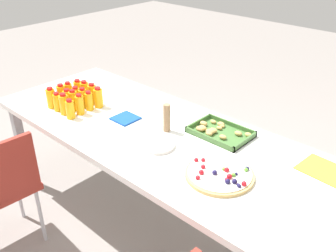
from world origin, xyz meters
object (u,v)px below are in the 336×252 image
at_px(juice_bottle_2, 64,104).
at_px(paper_folder, 326,171).
at_px(juice_bottle_12, 78,89).
at_px(chair_near_left, 1,184).
at_px(juice_bottle_7, 80,105).
at_px(juice_bottle_3, 70,109).
at_px(juice_bottle_4, 61,95).
at_px(juice_bottle_6, 73,101).
at_px(party_table, 164,143).
at_px(juice_bottle_13, 85,91).
at_px(juice_bottle_8, 69,92).
at_px(juice_bottle_1, 57,102).
at_px(juice_bottle_15, 98,98).
at_px(juice_bottle_11, 89,101).
at_px(juice_bottle_9, 76,96).
at_px(juice_bottle_14, 92,94).
at_px(plate_stack, 159,145).
at_px(cardboard_tube, 167,118).
at_px(juice_bottle_0, 51,98).
at_px(snack_tray, 219,132).
at_px(juice_bottle_10, 83,98).
at_px(fruit_pizza, 220,174).
at_px(napkin_stack, 125,118).
at_px(juice_bottle_5, 68,99).

height_order(juice_bottle_2, paper_folder, juice_bottle_2).
bearing_deg(juice_bottle_12, chair_near_left, -73.75).
relative_size(chair_near_left, juice_bottle_7, 5.77).
bearing_deg(paper_folder, juice_bottle_3, -159.88).
bearing_deg(juice_bottle_4, juice_bottle_3, -20.54).
bearing_deg(juice_bottle_6, juice_bottle_3, -44.69).
height_order(juice_bottle_3, juice_bottle_12, juice_bottle_12).
relative_size(party_table, juice_bottle_13, 16.66).
xyz_separation_m(juice_bottle_8, juice_bottle_13, (0.08, 0.08, 0.00)).
height_order(juice_bottle_1, juice_bottle_7, juice_bottle_7).
relative_size(juice_bottle_13, juice_bottle_15, 1.02).
distance_m(juice_bottle_6, juice_bottle_11, 0.11).
bearing_deg(paper_folder, juice_bottle_2, -161.18).
distance_m(juice_bottle_1, juice_bottle_6, 0.11).
bearing_deg(juice_bottle_9, juice_bottle_14, 47.65).
bearing_deg(plate_stack, juice_bottle_1, -171.72).
relative_size(juice_bottle_7, juice_bottle_9, 1.10).
distance_m(juice_bottle_3, juice_bottle_6, 0.12).
bearing_deg(cardboard_tube, juice_bottle_8, -169.63).
distance_m(juice_bottle_0, paper_folder, 1.79).
xyz_separation_m(juice_bottle_6, snack_tray, (0.92, 0.40, -0.06)).
bearing_deg(plate_stack, snack_tray, 65.41).
bearing_deg(juice_bottle_8, cardboard_tube, 10.37).
relative_size(juice_bottle_3, juice_bottle_10, 0.94).
xyz_separation_m(chair_near_left, juice_bottle_1, (-0.15, 0.54, 0.31)).
bearing_deg(juice_bottle_1, juice_bottle_14, 69.82).
height_order(juice_bottle_8, juice_bottle_12, juice_bottle_8).
bearing_deg(juice_bottle_3, plate_stack, 10.82).
xyz_separation_m(juice_bottle_6, cardboard_tube, (0.66, 0.21, 0.02)).
height_order(juice_bottle_15, fruit_pizza, juice_bottle_15).
relative_size(juice_bottle_1, cardboard_tube, 0.74).
distance_m(plate_stack, paper_folder, 0.90).
relative_size(juice_bottle_8, napkin_stack, 0.96).
xyz_separation_m(juice_bottle_13, paper_folder, (1.62, 0.31, -0.07)).
bearing_deg(party_table, juice_bottle_12, -178.10).
bearing_deg(juice_bottle_12, juice_bottle_4, -88.17).
distance_m(chair_near_left, paper_folder, 1.84).
xyz_separation_m(party_table, juice_bottle_1, (-0.75, -0.25, 0.12)).
bearing_deg(juice_bottle_13, juice_bottle_14, 3.17).
bearing_deg(juice_bottle_13, juice_bottle_9, -87.17).
xyz_separation_m(juice_bottle_15, snack_tray, (0.83, 0.25, -0.05)).
xyz_separation_m(juice_bottle_15, napkin_stack, (0.27, -0.00, -0.06)).
xyz_separation_m(juice_bottle_2, juice_bottle_5, (-0.07, 0.07, -0.01)).
xyz_separation_m(juice_bottle_3, cardboard_tube, (0.58, 0.30, 0.03)).
bearing_deg(juice_bottle_15, juice_bottle_6, -120.29).
xyz_separation_m(chair_near_left, juice_bottle_4, (-0.22, 0.61, 0.31)).
relative_size(juice_bottle_14, fruit_pizza, 0.43).
xyz_separation_m(snack_tray, napkin_stack, (-0.56, -0.25, -0.01)).
distance_m(juice_bottle_0, plate_stack, 0.91).
relative_size(juice_bottle_4, cardboard_tube, 0.84).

